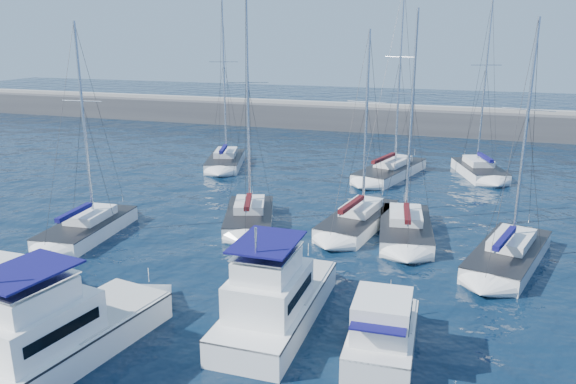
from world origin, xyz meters
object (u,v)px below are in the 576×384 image
(sailboat_mid_a, at_px, (88,228))
(sailboat_mid_e, at_px, (508,255))
(motor_yacht_stbd_outer, at_px, (382,335))
(sailboat_mid_d, at_px, (405,228))
(sailboat_back_b, at_px, (390,170))
(sailboat_back_c, at_px, (479,170))
(motor_yacht_port_inner, at_px, (55,336))
(sailboat_back_a, at_px, (226,161))
(sailboat_mid_b, at_px, (249,216))
(motor_yacht_stbd_inner, at_px, (275,301))
(sailboat_mid_c, at_px, (358,220))

(sailboat_mid_a, height_order, sailboat_mid_e, sailboat_mid_e)
(motor_yacht_stbd_outer, bearing_deg, sailboat_mid_d, 90.39)
(sailboat_mid_e, relative_size, sailboat_back_b, 0.81)
(motor_yacht_stbd_outer, height_order, sailboat_back_c, sailboat_back_c)
(motor_yacht_port_inner, bearing_deg, motor_yacht_stbd_outer, 29.65)
(motor_yacht_port_inner, height_order, sailboat_back_a, sailboat_back_a)
(sailboat_mid_b, bearing_deg, sailboat_back_c, 33.26)
(sailboat_mid_b, xyz_separation_m, sailboat_back_c, (14.70, 18.84, 0.01))
(motor_yacht_port_inner, distance_m, sailboat_back_a, 33.70)
(motor_yacht_stbd_outer, bearing_deg, motor_yacht_port_inner, -162.62)
(sailboat_back_c, bearing_deg, sailboat_mid_b, -147.05)
(motor_yacht_stbd_inner, xyz_separation_m, sailboat_back_a, (-14.81, 27.36, -0.59))
(sailboat_back_c, bearing_deg, sailboat_mid_d, -123.00)
(motor_yacht_stbd_outer, distance_m, sailboat_mid_e, 12.76)
(sailboat_mid_a, bearing_deg, sailboat_mid_b, 25.59)
(sailboat_mid_b, xyz_separation_m, sailboat_mid_e, (16.31, -1.64, -0.03))
(sailboat_mid_d, distance_m, sailboat_mid_e, 6.58)
(sailboat_mid_b, height_order, sailboat_back_c, sailboat_back_c)
(sailboat_mid_e, bearing_deg, motor_yacht_stbd_outer, -98.70)
(sailboat_mid_c, relative_size, sailboat_back_b, 0.78)
(motor_yacht_stbd_inner, distance_m, sailboat_mid_d, 13.87)
(sailboat_mid_a, distance_m, sailboat_mid_e, 25.52)
(sailboat_back_a, bearing_deg, sailboat_mid_b, -76.97)
(sailboat_back_a, bearing_deg, sailboat_mid_a, -107.61)
(motor_yacht_port_inner, xyz_separation_m, sailboat_mid_c, (8.07, 19.45, -0.63))
(motor_yacht_stbd_outer, distance_m, sailboat_mid_d, 14.28)
(sailboat_mid_a, relative_size, sailboat_back_a, 0.86)
(motor_yacht_stbd_inner, distance_m, sailboat_mid_a, 16.67)
(motor_yacht_stbd_inner, bearing_deg, sailboat_mid_a, 154.95)
(sailboat_mid_e, relative_size, sailboat_back_a, 0.86)
(sailboat_mid_c, relative_size, sailboat_mid_d, 0.92)
(motor_yacht_stbd_inner, bearing_deg, sailboat_back_a, 118.11)
(motor_yacht_port_inner, distance_m, motor_yacht_stbd_outer, 12.84)
(sailboat_back_a, bearing_deg, sailboat_mid_e, -50.58)
(sailboat_mid_b, xyz_separation_m, sailboat_mid_c, (7.11, 1.74, -0.03))
(motor_yacht_stbd_outer, bearing_deg, sailboat_mid_b, 127.02)
(motor_yacht_port_inner, relative_size, sailboat_mid_b, 0.64)
(sailboat_mid_e, distance_m, sailboat_back_b, 20.03)
(sailboat_mid_b, bearing_deg, motor_yacht_port_inner, -111.91)
(sailboat_mid_c, xyz_separation_m, sailboat_back_b, (0.00, 14.40, 0.02))
(sailboat_mid_b, height_order, sailboat_mid_d, sailboat_mid_b)
(sailboat_mid_a, relative_size, sailboat_back_c, 0.86)
(motor_yacht_port_inner, height_order, motor_yacht_stbd_outer, motor_yacht_port_inner)
(motor_yacht_stbd_outer, relative_size, sailboat_mid_c, 0.43)
(motor_yacht_stbd_inner, height_order, sailboat_mid_b, sailboat_mid_b)
(sailboat_back_b, bearing_deg, sailboat_mid_a, -111.08)
(sailboat_back_c, bearing_deg, sailboat_back_b, -179.54)
(motor_yacht_stbd_inner, xyz_separation_m, motor_yacht_stbd_outer, (4.90, -1.02, -0.19))
(motor_yacht_port_inner, height_order, sailboat_mid_a, sailboat_mid_a)
(sailboat_mid_c, height_order, sailboat_mid_d, sailboat_mid_d)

